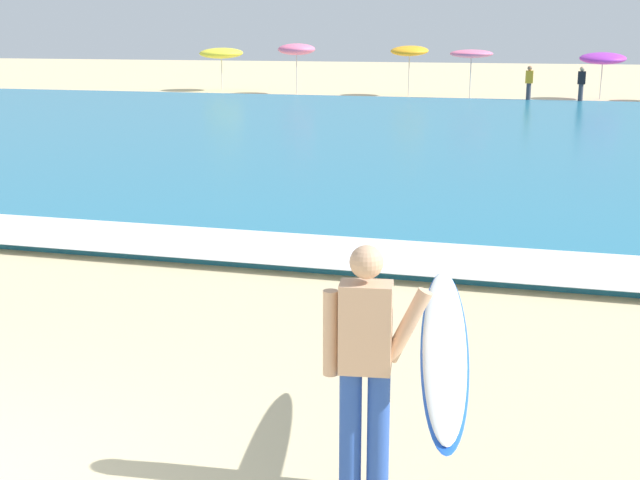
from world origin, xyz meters
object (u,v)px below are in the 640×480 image
surfer_with_board (405,350)px  beach_umbrella_1 (296,49)px  beachgoer_near_row_mid (581,84)px  beach_umbrella_3 (471,54)px  beach_umbrella_0 (221,53)px  beachgoer_near_row_left (529,83)px  beach_umbrella_4 (603,58)px  beach_umbrella_2 (409,51)px

surfer_with_board → beach_umbrella_1: size_ratio=1.19×
beachgoer_near_row_mid → beach_umbrella_3: bearing=165.6°
beachgoer_near_row_mid → beach_umbrella_0: bearing=168.2°
beach_umbrella_3 → beachgoer_near_row_left: bearing=-22.8°
beach_umbrella_1 → beachgoer_near_row_left: 11.43m
beachgoer_near_row_left → beach_umbrella_1: bearing=168.5°
beach_umbrella_4 → beachgoer_near_row_mid: size_ratio=1.37×
beach_umbrella_0 → beach_umbrella_2: 9.95m
beach_umbrella_0 → beachgoer_near_row_mid: size_ratio=1.43×
beach_umbrella_0 → beachgoer_near_row_left: 16.01m
beach_umbrella_0 → beach_umbrella_1: (4.44, -1.30, 0.25)m
beach_umbrella_0 → beach_umbrella_1: beach_umbrella_1 is taller
beach_umbrella_4 → beach_umbrella_1: bearing=-177.7°
beach_umbrella_4 → beachgoer_near_row_mid: beach_umbrella_4 is taller
surfer_with_board → beach_umbrella_2: bearing=99.6°
beach_umbrella_4 → beachgoer_near_row_mid: 3.25m
beach_umbrella_4 → beachgoer_near_row_left: (-3.07, -2.83, -0.98)m
surfer_with_board → beachgoer_near_row_left: 32.80m
beach_umbrella_4 → beachgoer_near_row_left: size_ratio=1.37×
beach_umbrella_4 → beachgoer_near_row_left: beach_umbrella_4 is taller
beach_umbrella_3 → beach_umbrella_4: size_ratio=1.03×
beach_umbrella_3 → beachgoer_near_row_left: beach_umbrella_3 is taller
surfer_with_board → beachgoer_near_row_mid: (1.82, 32.67, -0.19)m
beachgoer_near_row_mid → beachgoer_near_row_left: bearing=176.6°
beach_umbrella_0 → beach_umbrella_2: (9.91, -0.90, 0.19)m
beach_umbrella_1 → beachgoer_near_row_left: bearing=-11.5°
surfer_with_board → beachgoer_near_row_left: bearing=90.6°
beach_umbrella_0 → beach_umbrella_4: bearing=-2.3°
surfer_with_board → beach_umbrella_4: 35.74m
beach_umbrella_0 → beach_umbrella_3: 13.20m
surfer_with_board → beachgoer_near_row_mid: size_ratio=1.84×
beach_umbrella_2 → beachgoer_near_row_mid: size_ratio=1.53×
surfer_with_board → beach_umbrella_2: (-6.00, 35.46, 1.07)m
beach_umbrella_3 → surfer_with_board: bearing=-85.0°
beach_umbrella_2 → beachgoer_near_row_mid: 8.39m
surfer_with_board → beachgoer_near_row_mid: bearing=86.8°
surfer_with_board → beach_umbrella_3: bearing=95.0°
beach_umbrella_2 → beach_umbrella_4: 8.75m
beach_umbrella_1 → beach_umbrella_3: beach_umbrella_1 is taller
beach_umbrella_1 → beach_umbrella_4: bearing=2.3°
beach_umbrella_4 → beach_umbrella_2: bearing=-178.9°
beachgoer_near_row_mid → beach_umbrella_2: bearing=160.4°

